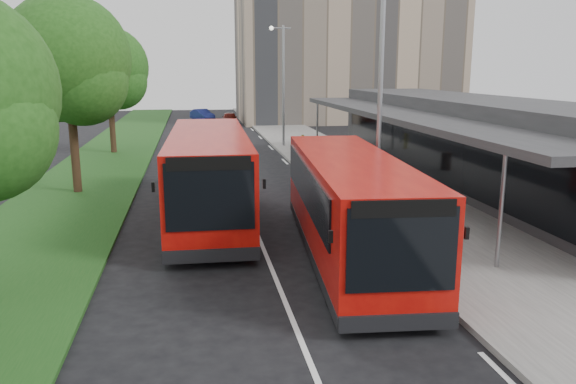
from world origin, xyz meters
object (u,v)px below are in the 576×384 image
tree_mid (68,67)px  litter_bin (350,164)px  tree_far (109,72)px  car_far (202,115)px  car_near (230,118)px  lamp_post_near (378,88)px  bus_main (350,207)px  bollard (303,143)px  lamp_post_far (282,78)px  bus_second (209,175)px

tree_mid → litter_bin: size_ratio=9.04×
tree_far → car_far: bearing=75.0°
car_near → lamp_post_near: bearing=-82.7°
tree_mid → lamp_post_near: size_ratio=1.05×
bus_main → car_far: bearing=98.8°
tree_mid → bollard: size_ratio=8.09×
lamp_post_far → bus_second: (-5.57, -18.10, -3.11)m
tree_mid → bus_second: (5.56, -5.16, -3.80)m
bus_second → litter_bin: size_ratio=12.02×
lamp_post_far → tree_far: bearing=-175.1°
lamp_post_far → tree_mid: bearing=-130.7°
lamp_post_near → litter_bin: bearing=79.2°
tree_mid → car_near: (8.66, 29.87, -4.80)m
tree_mid → lamp_post_far: tree_mid is taller
lamp_post_near → lamp_post_far: bearing=90.0°
tree_mid → bollard: 16.32m
bus_main → bus_second: size_ratio=0.94×
tree_mid → bus_second: 8.48m
lamp_post_far → bus_main: lamp_post_far is taller
lamp_post_near → car_far: size_ratio=2.19×
tree_far → car_near: bearing=64.1°
bus_main → bus_second: bearing=131.6°
tree_mid → tree_far: size_ratio=1.06×
lamp_post_far → car_near: size_ratio=2.22×
lamp_post_far → bus_main: size_ratio=0.76×
lamp_post_near → bollard: 17.57m
bus_second → car_near: size_ratio=3.09×
litter_bin → lamp_post_far: bearing=99.0°
bollard → car_near: size_ratio=0.29×
bus_main → car_near: bus_main is taller
car_far → tree_far: bearing=-129.5°
bus_second → car_far: 40.01m
bus_main → bus_second: (-3.79, 5.05, 0.11)m
bus_main → tree_far: bearing=117.5°
bus_second → lamp_post_far: bearing=74.4°
litter_bin → bus_second: bearing=-135.3°
tree_mid → bus_second: tree_mid is taller
bus_main → bollard: bus_main is taller
car_far → car_near: bearing=-87.4°
litter_bin → lamp_post_near: bearing=-100.8°
lamp_post_far → litter_bin: 11.76m
tree_mid → car_near: 31.46m
tree_mid → car_near: size_ratio=2.32×
lamp_post_far → bollard: (0.85, -2.92, -4.05)m
tree_far → lamp_post_near: size_ratio=0.99×
lamp_post_far → bollard: bearing=-73.8°
lamp_post_near → bollard: bearing=87.2°
tree_mid → lamp_post_far: bearing=49.3°
tree_far → litter_bin: 16.86m
tree_far → bollard: 12.92m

